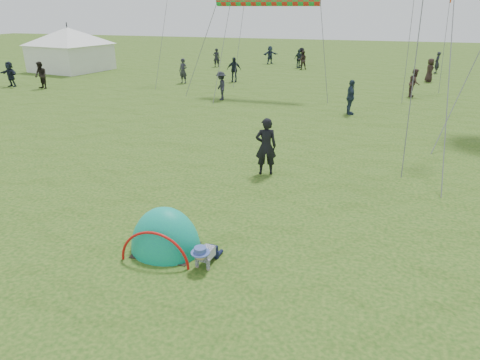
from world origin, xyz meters
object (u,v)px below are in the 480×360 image
(popup_tent, at_px, (166,250))
(standing_adult, at_px, (266,146))
(crawling_toddler, at_px, (205,254))
(event_marquee, at_px, (70,48))

(popup_tent, relative_size, standing_adult, 1.11)
(crawling_toddler, relative_size, standing_adult, 0.39)
(crawling_toddler, height_order, popup_tent, popup_tent)
(crawling_toddler, relative_size, popup_tent, 0.35)
(standing_adult, bearing_deg, crawling_toddler, 73.21)
(crawling_toddler, xyz_separation_m, popup_tent, (-1.08, 0.31, -0.28))
(crawling_toddler, distance_m, popup_tent, 1.16)
(popup_tent, distance_m, standing_adult, 5.50)
(standing_adult, distance_m, event_marquee, 29.15)
(standing_adult, height_order, event_marquee, event_marquee)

